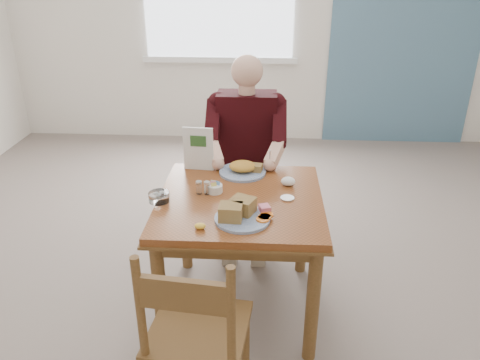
# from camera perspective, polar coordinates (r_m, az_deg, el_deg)

# --- Properties ---
(floor) EXTENTS (6.00, 6.00, 0.00)m
(floor) POSITION_cam_1_polar(r_m,az_deg,el_deg) (2.99, 0.03, -15.00)
(floor) COLOR slate
(floor) RESTS_ON ground
(wall_back) EXTENTS (5.50, 0.00, 5.50)m
(wall_back) POSITION_cam_1_polar(r_m,az_deg,el_deg) (5.30, 2.01, 19.56)
(wall_back) COLOR silver
(wall_back) RESTS_ON ground
(accent_panel) EXTENTS (1.60, 0.02, 2.80)m
(accent_panel) POSITION_cam_1_polar(r_m,az_deg,el_deg) (5.48, 19.90, 18.36)
(accent_panel) COLOR slate
(accent_panel) RESTS_ON ground
(lemon_wedge) EXTENTS (0.07, 0.06, 0.03)m
(lemon_wedge) POSITION_cam_1_polar(r_m,az_deg,el_deg) (2.28, -4.89, -5.62)
(lemon_wedge) COLOR yellow
(lemon_wedge) RESTS_ON table
(napkin) EXTENTS (0.10, 0.09, 0.05)m
(napkin) POSITION_cam_1_polar(r_m,az_deg,el_deg) (2.71, 5.88, -0.16)
(napkin) COLOR white
(napkin) RESTS_ON table
(metal_dish) EXTENTS (0.08, 0.08, 0.01)m
(metal_dish) POSITION_cam_1_polar(r_m,az_deg,el_deg) (2.57, 5.79, -2.22)
(metal_dish) COLOR silver
(metal_dish) RESTS_ON table
(table) EXTENTS (0.92, 0.92, 0.75)m
(table) POSITION_cam_1_polar(r_m,az_deg,el_deg) (2.62, 0.03, -4.32)
(table) COLOR brown
(table) RESTS_ON ground
(chair_far) EXTENTS (0.42, 0.42, 0.95)m
(chair_far) POSITION_cam_1_polar(r_m,az_deg,el_deg) (3.40, 0.80, -0.01)
(chair_far) COLOR brown
(chair_far) RESTS_ON ground
(chair_near) EXTENTS (0.46, 0.46, 0.95)m
(chair_near) POSITION_cam_1_polar(r_m,az_deg,el_deg) (2.12, -5.37, -18.30)
(chair_near) COLOR brown
(chair_near) RESTS_ON ground
(diner) EXTENTS (0.53, 0.56, 1.39)m
(diner) POSITION_cam_1_polar(r_m,az_deg,el_deg) (3.19, 0.76, 4.69)
(diner) COLOR gray
(diner) RESTS_ON chair_far
(near_plate) EXTENTS (0.33, 0.33, 0.09)m
(near_plate) POSITION_cam_1_polar(r_m,az_deg,el_deg) (2.35, 0.09, -4.02)
(near_plate) COLOR white
(near_plate) RESTS_ON table
(far_plate) EXTENTS (0.34, 0.34, 0.08)m
(far_plate) POSITION_cam_1_polar(r_m,az_deg,el_deg) (2.85, 0.43, 1.37)
(far_plate) COLOR white
(far_plate) RESTS_ON table
(caddy) EXTENTS (0.11, 0.11, 0.06)m
(caddy) POSITION_cam_1_polar(r_m,az_deg,el_deg) (2.62, -3.09, -1.03)
(caddy) COLOR white
(caddy) RESTS_ON table
(shakers) EXTENTS (0.08, 0.04, 0.08)m
(shakers) POSITION_cam_1_polar(r_m,az_deg,el_deg) (2.60, -4.54, -0.93)
(shakers) COLOR white
(shakers) RESTS_ON table
(creamer) EXTENTS (0.13, 0.13, 0.05)m
(creamer) POSITION_cam_1_polar(r_m,az_deg,el_deg) (2.56, -9.85, -2.04)
(creamer) COLOR white
(creamer) RESTS_ON table
(menu) EXTENTS (0.19, 0.03, 0.27)m
(menu) POSITION_cam_1_polar(r_m,az_deg,el_deg) (2.87, -5.10, 3.83)
(menu) COLOR white
(menu) RESTS_ON table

